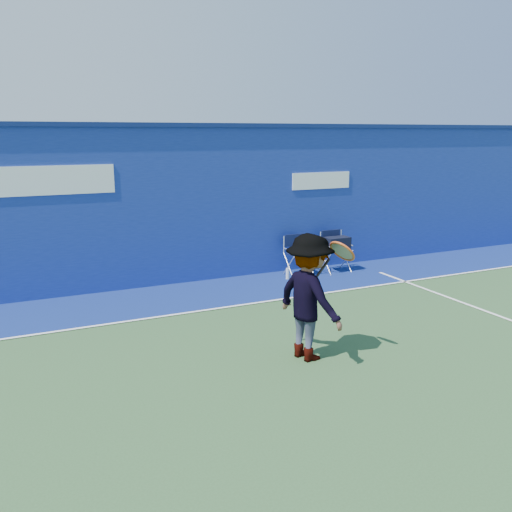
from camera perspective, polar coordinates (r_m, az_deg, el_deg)
name	(u,v)px	position (r m, az deg, el deg)	size (l,w,h in m)	color
ground	(277,398)	(6.28, 2.22, -14.66)	(80.00, 80.00, 0.00)	#2F502A
stadium_wall	(153,205)	(10.55, -10.76, 5.29)	(24.00, 0.50, 3.08)	navy
out_of_bounds_strip	(173,298)	(9.84, -8.77, -4.42)	(24.00, 1.80, 0.01)	navy
court_lines	(255,375)	(6.76, -0.15, -12.45)	(24.00, 12.00, 0.01)	white
directors_chair_left	(299,263)	(11.28, 4.52, -0.71)	(0.50, 0.44, 0.83)	silver
directors_chair_right	(336,255)	(11.63, 8.42, 0.12)	(0.52, 0.46, 0.86)	silver
water_bottle	(288,274)	(10.95, 3.35, -1.88)	(0.07, 0.07, 0.23)	silver
tennis_player	(309,297)	(7.02, 5.64, -4.32)	(1.00, 1.18, 1.66)	#EA4738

